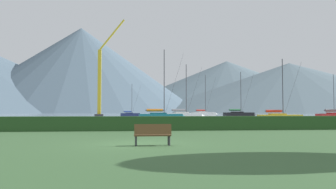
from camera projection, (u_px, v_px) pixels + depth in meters
name	position (u px, v px, depth m)	size (l,w,h in m)	color
ground_plane	(140.00, 144.00, 15.81)	(1000.00, 1000.00, 0.00)	#385B33
harbor_water	(130.00, 115.00, 151.79)	(320.00, 246.00, 0.00)	#8499A8
hedge_line	(136.00, 123.00, 26.75)	(80.00, 1.20, 1.11)	#284C23
sailboat_slip_0	(204.00, 114.00, 105.99)	(8.53, 3.35, 12.77)	white
sailboat_slip_3	(239.00, 114.00, 86.69)	(8.71, 3.14, 11.50)	black
sailboat_slip_4	(161.00, 116.00, 55.06)	(7.94, 2.66, 11.48)	#19707A
sailboat_slip_5	(131.00, 114.00, 103.14)	(6.67, 2.60, 9.77)	navy
sailboat_slip_6	(280.00, 117.00, 51.41)	(7.31, 2.58, 9.39)	gold
sailboat_slip_7	(333.00, 115.00, 88.43)	(7.38, 3.28, 11.05)	#9E9EA3
sailboat_slip_8	(184.00, 115.00, 69.95)	(8.35, 3.17, 11.11)	white
park_bench_near_path	(153.00, 134.00, 15.04)	(1.63, 0.50, 0.95)	brown
dock_crane	(100.00, 85.00, 83.00)	(6.97, 2.00, 24.04)	#333338
distant_hill_west_ridge	(81.00, 70.00, 336.84)	(234.64, 234.64, 83.49)	#4C6070
distant_hill_central_peak	(227.00, 87.00, 443.30)	(321.05, 321.05, 66.15)	slate
distant_hill_east_ridge	(289.00, 88.00, 341.20)	(288.64, 288.64, 49.34)	slate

